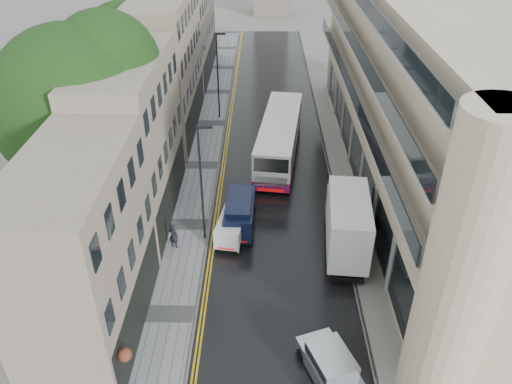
# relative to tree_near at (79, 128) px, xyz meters

# --- Properties ---
(road) EXTENTS (9.00, 85.00, 0.02)m
(road) POSITION_rel_tree_near_xyz_m (12.50, 7.50, -6.94)
(road) COLOR black
(road) RESTS_ON ground
(left_sidewalk) EXTENTS (2.70, 85.00, 0.12)m
(left_sidewalk) POSITION_rel_tree_near_xyz_m (6.65, 7.50, -6.89)
(left_sidewalk) COLOR gray
(left_sidewalk) RESTS_ON ground
(right_sidewalk) EXTENTS (1.80, 85.00, 0.12)m
(right_sidewalk) POSITION_rel_tree_near_xyz_m (17.90, 7.50, -6.89)
(right_sidewalk) COLOR slate
(right_sidewalk) RESTS_ON ground
(old_shop_row) EXTENTS (4.50, 56.00, 12.00)m
(old_shop_row) POSITION_rel_tree_near_xyz_m (3.05, 10.00, -0.95)
(old_shop_row) COLOR gray
(old_shop_row) RESTS_ON ground
(modern_block) EXTENTS (8.00, 40.00, 14.00)m
(modern_block) POSITION_rel_tree_near_xyz_m (22.80, 6.00, 0.05)
(modern_block) COLOR beige
(modern_block) RESTS_ON ground
(tree_near) EXTENTS (10.56, 10.56, 13.89)m
(tree_near) POSITION_rel_tree_near_xyz_m (0.00, 0.00, 0.00)
(tree_near) COLOR black
(tree_near) RESTS_ON ground
(tree_far) EXTENTS (9.24, 9.24, 12.46)m
(tree_far) POSITION_rel_tree_near_xyz_m (0.30, 13.00, -0.72)
(tree_far) COLOR black
(tree_far) RESTS_ON ground
(cream_bus) EXTENTS (4.43, 12.78, 3.42)m
(cream_bus) POSITION_rel_tree_near_xyz_m (11.25, 5.92, -5.22)
(cream_bus) COLOR white
(cream_bus) RESTS_ON road
(white_lorry) EXTENTS (3.09, 8.13, 4.17)m
(white_lorry) POSITION_rel_tree_near_xyz_m (15.60, -4.91, -4.84)
(white_lorry) COLOR white
(white_lorry) RESTS_ON road
(white_van) EXTENTS (2.21, 3.97, 1.70)m
(white_van) POSITION_rel_tree_near_xyz_m (8.68, -3.22, -6.08)
(white_van) COLOR white
(white_van) RESTS_ON road
(navy_van) EXTENTS (2.03, 4.73, 2.38)m
(navy_van) POSITION_rel_tree_near_xyz_m (9.16, -2.48, -5.74)
(navy_van) COLOR black
(navy_van) RESTS_ON road
(pedestrian) EXTENTS (0.75, 0.63, 1.76)m
(pedestrian) POSITION_rel_tree_near_xyz_m (5.94, -3.26, -5.95)
(pedestrian) COLOR black
(pedestrian) RESTS_ON left_sidewalk
(lamp_post_near) EXTENTS (0.91, 0.23, 8.05)m
(lamp_post_near) POSITION_rel_tree_near_xyz_m (7.80, -2.27, -2.80)
(lamp_post_near) COLOR black
(lamp_post_near) RESTS_ON left_sidewalk
(lamp_post_far) EXTENTS (0.93, 0.24, 8.22)m
(lamp_post_far) POSITION_rel_tree_near_xyz_m (7.31, 17.23, -2.72)
(lamp_post_far) COLOR #232326
(lamp_post_far) RESTS_ON left_sidewalk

